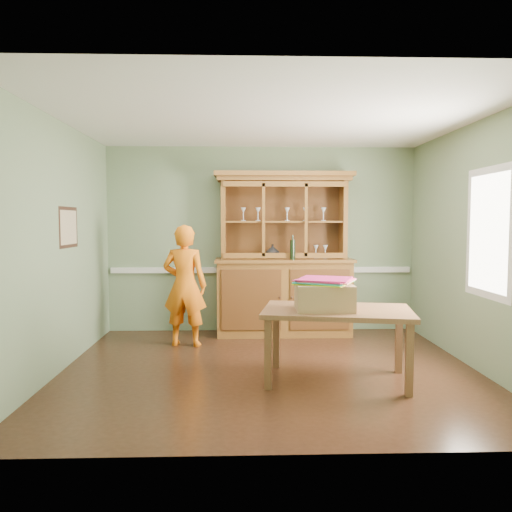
{
  "coord_description": "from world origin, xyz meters",
  "views": [
    {
      "loc": [
        -0.32,
        -5.34,
        1.62
      ],
      "look_at": [
        -0.13,
        0.4,
        1.22
      ],
      "focal_mm": 35.0,
      "sensor_mm": 36.0,
      "label": 1
    }
  ],
  "objects_px": {
    "dining_table": "(337,317)",
    "cardboard_box": "(324,297)",
    "person": "(185,285)",
    "china_hutch": "(284,278)"
  },
  "relations": [
    {
      "from": "cardboard_box",
      "to": "person",
      "type": "xyz_separation_m",
      "value": [
        -1.55,
        1.56,
        -0.08
      ]
    },
    {
      "from": "cardboard_box",
      "to": "china_hutch",
      "type": "bearing_deg",
      "value": 95.5
    },
    {
      "from": "dining_table",
      "to": "person",
      "type": "distance_m",
      "value": 2.27
    },
    {
      "from": "cardboard_box",
      "to": "person",
      "type": "distance_m",
      "value": 2.2
    },
    {
      "from": "china_hutch",
      "to": "dining_table",
      "type": "relative_size",
      "value": 1.44
    },
    {
      "from": "dining_table",
      "to": "china_hutch",
      "type": "bearing_deg",
      "value": 109.85
    },
    {
      "from": "dining_table",
      "to": "cardboard_box",
      "type": "bearing_deg",
      "value": -146.87
    },
    {
      "from": "china_hutch",
      "to": "person",
      "type": "height_order",
      "value": "china_hutch"
    },
    {
      "from": "china_hutch",
      "to": "cardboard_box",
      "type": "distance_m",
      "value": 2.21
    },
    {
      "from": "china_hutch",
      "to": "dining_table",
      "type": "height_order",
      "value": "china_hutch"
    }
  ]
}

